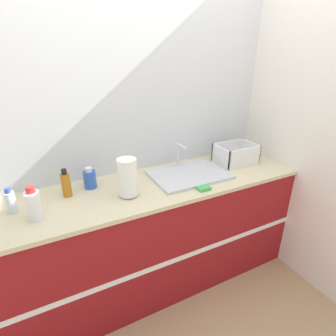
% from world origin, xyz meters
% --- Properties ---
extents(ground_plane, '(12.00, 12.00, 0.00)m').
position_xyz_m(ground_plane, '(0.00, 0.00, 0.00)').
color(ground_plane, tan).
extents(wall_back, '(4.75, 0.06, 2.60)m').
position_xyz_m(wall_back, '(0.00, 0.64, 1.30)').
color(wall_back, silver).
rests_on(wall_back, ground_plane).
extents(wall_right, '(0.06, 2.61, 2.60)m').
position_xyz_m(wall_right, '(1.21, 0.31, 1.30)').
color(wall_right, silver).
rests_on(wall_right, ground_plane).
extents(counter_cabinet, '(2.38, 0.64, 0.92)m').
position_xyz_m(counter_cabinet, '(0.00, 0.31, 0.46)').
color(counter_cabinet, maroon).
rests_on(counter_cabinet, ground_plane).
extents(sink, '(0.58, 0.41, 0.22)m').
position_xyz_m(sink, '(0.34, 0.32, 0.93)').
color(sink, silver).
rests_on(sink, counter_cabinet).
extents(paper_towel_roll, '(0.13, 0.13, 0.26)m').
position_xyz_m(paper_towel_roll, '(-0.19, 0.23, 1.05)').
color(paper_towel_roll, '#4C4C51').
rests_on(paper_towel_roll, counter_cabinet).
extents(dish_rack, '(0.33, 0.24, 0.17)m').
position_xyz_m(dish_rack, '(0.84, 0.36, 0.98)').
color(dish_rack, white).
rests_on(dish_rack, counter_cabinet).
extents(bottle_blue, '(0.09, 0.09, 0.15)m').
position_xyz_m(bottle_blue, '(-0.39, 0.46, 0.98)').
color(bottle_blue, '#2D56B7').
rests_on(bottle_blue, counter_cabinet).
extents(bottle_clear, '(0.06, 0.06, 0.16)m').
position_xyz_m(bottle_clear, '(-0.87, 0.35, 0.99)').
color(bottle_clear, silver).
rests_on(bottle_clear, counter_cabinet).
extents(bottle_white_spray, '(0.09, 0.09, 0.21)m').
position_xyz_m(bottle_white_spray, '(-0.75, 0.21, 1.01)').
color(bottle_white_spray, white).
rests_on(bottle_white_spray, counter_cabinet).
extents(bottle_amber, '(0.06, 0.06, 0.20)m').
position_xyz_m(bottle_amber, '(-0.55, 0.41, 1.00)').
color(bottle_amber, '#B26B19').
rests_on(bottle_amber, counter_cabinet).
extents(sponge, '(0.09, 0.06, 0.02)m').
position_xyz_m(sponge, '(0.31, 0.06, 0.93)').
color(sponge, '#4CB259').
rests_on(sponge, counter_cabinet).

